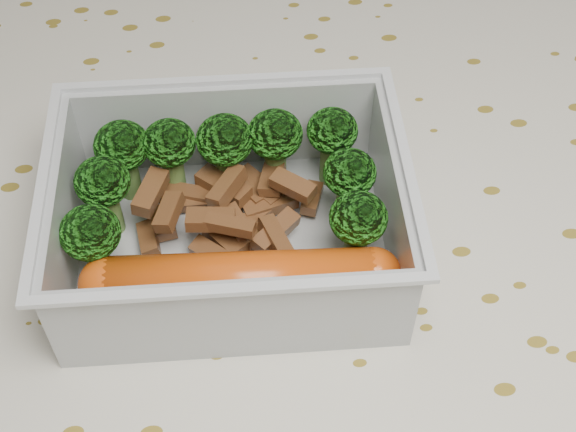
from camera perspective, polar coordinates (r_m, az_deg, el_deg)
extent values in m
cube|color=brown|center=(0.41, 0.68, -5.22)|extent=(1.40, 0.90, 0.04)
cube|color=beige|center=(0.40, 0.71, -3.35)|extent=(1.46, 0.96, 0.01)
cube|color=silver|center=(0.40, -3.93, -2.30)|extent=(0.16, 0.13, 0.00)
cube|color=silver|center=(0.41, -4.38, 6.40)|extent=(0.16, 0.01, 0.05)
cube|color=silver|center=(0.34, -3.88, -7.26)|extent=(0.16, 0.01, 0.05)
cube|color=silver|center=(0.38, 7.38, 0.90)|extent=(0.01, 0.11, 0.05)
cube|color=silver|center=(0.38, -15.58, -0.42)|extent=(0.01, 0.11, 0.05)
cube|color=silver|center=(0.40, -4.63, 9.61)|extent=(0.17, 0.02, 0.00)
cube|color=silver|center=(0.32, -4.11, -5.27)|extent=(0.17, 0.02, 0.00)
cube|color=silver|center=(0.36, 8.45, 3.71)|extent=(0.01, 0.12, 0.00)
cube|color=silver|center=(0.37, -17.09, 2.22)|extent=(0.01, 0.12, 0.00)
cylinder|color=#608C3F|center=(0.41, -11.26, 2.80)|extent=(0.01, 0.01, 0.02)
ellipsoid|color=#24811B|center=(0.40, -11.74, 4.92)|extent=(0.03, 0.03, 0.02)
cylinder|color=#608C3F|center=(0.41, -8.11, 3.02)|extent=(0.01, 0.01, 0.03)
ellipsoid|color=#24811B|center=(0.40, -8.45, 5.17)|extent=(0.03, 0.03, 0.02)
cylinder|color=#608C3F|center=(0.41, -4.33, 3.26)|extent=(0.01, 0.01, 0.02)
ellipsoid|color=#24811B|center=(0.39, -4.52, 5.42)|extent=(0.03, 0.03, 0.02)
cylinder|color=#608C3F|center=(0.41, -0.89, 3.65)|extent=(0.01, 0.01, 0.02)
ellipsoid|color=#24811B|center=(0.40, -0.93, 5.83)|extent=(0.03, 0.03, 0.02)
cylinder|color=#608C3F|center=(0.41, 3.04, 3.90)|extent=(0.01, 0.01, 0.03)
ellipsoid|color=#24811B|center=(0.40, 3.17, 6.08)|extent=(0.03, 0.03, 0.02)
cylinder|color=#608C3F|center=(0.40, -12.53, 0.32)|extent=(0.01, 0.01, 0.03)
ellipsoid|color=#24811B|center=(0.38, -13.08, 2.41)|extent=(0.03, 0.03, 0.02)
cylinder|color=#608C3F|center=(0.39, 4.22, 0.93)|extent=(0.01, 0.01, 0.03)
ellipsoid|color=#24811B|center=(0.38, 4.41, 3.08)|extent=(0.03, 0.03, 0.02)
cylinder|color=#608C3F|center=(0.38, -13.28, -3.19)|extent=(0.01, 0.01, 0.02)
ellipsoid|color=#24811B|center=(0.37, -13.89, -1.15)|extent=(0.03, 0.03, 0.02)
cylinder|color=#608C3F|center=(0.38, 4.81, -2.24)|extent=(0.01, 0.01, 0.03)
ellipsoid|color=#24811B|center=(0.36, 5.03, -0.14)|extent=(0.03, 0.03, 0.02)
cube|color=brown|center=(0.38, -5.47, -2.69)|extent=(0.02, 0.02, 0.01)
cube|color=brown|center=(0.39, -3.63, -0.45)|extent=(0.02, 0.02, 0.01)
cube|color=brown|center=(0.37, -4.17, -0.65)|extent=(0.02, 0.02, 0.01)
cube|color=brown|center=(0.41, -6.55, 1.12)|extent=(0.03, 0.01, 0.01)
cube|color=brown|center=(0.39, -9.90, -1.59)|extent=(0.01, 0.02, 0.01)
cube|color=brown|center=(0.40, -1.15, 2.63)|extent=(0.02, 0.02, 0.01)
cube|color=brown|center=(0.39, -4.47, -1.65)|extent=(0.02, 0.03, 0.01)
cube|color=brown|center=(0.39, 0.36, 2.17)|extent=(0.02, 0.02, 0.01)
cube|color=brown|center=(0.40, -0.85, 0.96)|extent=(0.03, 0.02, 0.01)
cube|color=brown|center=(0.41, -7.19, 1.46)|extent=(0.03, 0.02, 0.01)
cube|color=brown|center=(0.38, -5.54, -0.25)|extent=(0.02, 0.01, 0.01)
cube|color=brown|center=(0.40, -4.61, 2.14)|extent=(0.03, 0.03, 0.01)
cube|color=brown|center=(0.39, -9.74, 1.69)|extent=(0.02, 0.03, 0.01)
cube|color=brown|center=(0.39, -2.45, -1.29)|extent=(0.03, 0.02, 0.01)
cube|color=brown|center=(0.41, -2.77, 1.68)|extent=(0.02, 0.02, 0.01)
cube|color=brown|center=(0.41, -1.98, 2.03)|extent=(0.03, 0.03, 0.01)
cube|color=brown|center=(0.39, -2.63, -1.31)|extent=(0.01, 0.02, 0.01)
cube|color=brown|center=(0.38, -8.47, 0.28)|extent=(0.02, 0.02, 0.01)
cube|color=brown|center=(0.38, -0.88, -1.11)|extent=(0.03, 0.02, 0.01)
cube|color=brown|center=(0.38, -0.78, -1.79)|extent=(0.02, 0.03, 0.01)
cube|color=brown|center=(0.40, -8.85, -0.46)|extent=(0.01, 0.02, 0.01)
cube|color=brown|center=(0.41, -0.53, 2.17)|extent=(0.03, 0.02, 0.01)
cube|color=brown|center=(0.40, -1.28, 0.76)|extent=(0.03, 0.02, 0.01)
cube|color=brown|center=(0.40, 1.71, 1.27)|extent=(0.01, 0.02, 0.01)
cube|color=brown|center=(0.39, -4.38, 2.04)|extent=(0.02, 0.03, 0.01)
cube|color=brown|center=(0.40, -3.52, -0.51)|extent=(0.02, 0.01, 0.01)
cylinder|color=#D14B0D|center=(0.36, -3.35, -4.58)|extent=(0.12, 0.04, 0.03)
sphere|color=#D14B0D|center=(0.36, 6.10, -4.23)|extent=(0.03, 0.03, 0.03)
sphere|color=#D14B0D|center=(0.37, -12.71, -4.80)|extent=(0.03, 0.03, 0.03)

